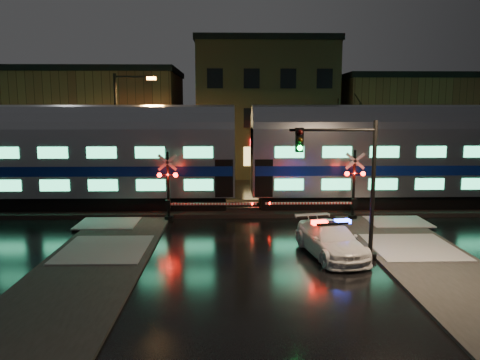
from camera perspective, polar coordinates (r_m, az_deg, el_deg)
name	(u,v)px	position (r m, az deg, el deg)	size (l,w,h in m)	color
ground	(256,232)	(22.83, 1.91, -6.41)	(120.00, 120.00, 0.00)	black
ballast	(251,208)	(27.65, 1.32, -3.48)	(90.00, 4.20, 0.24)	black
sidewalk_left	(82,276)	(17.83, -18.66, -11.04)	(4.00, 20.00, 0.12)	#2D2D2D
sidewalk_right	(444,273)	(18.74, 23.66, -10.35)	(4.00, 20.00, 0.12)	#2D2D2D
building_left	(103,125)	(45.56, -16.37, 6.50)	(14.00, 10.00, 9.00)	brown
building_mid	(264,111)	(44.63, 2.89, 8.41)	(12.00, 11.00, 11.50)	brown
building_right	(401,127)	(46.95, 19.04, 6.13)	(12.00, 10.00, 8.50)	brown
train	(243,153)	(27.14, 0.38, 3.27)	(51.00, 3.12, 5.92)	black
police_car	(331,240)	(19.51, 10.99, -7.15)	(2.67, 4.84, 1.49)	white
crossing_signal_right	(347,192)	(25.48, 12.93, -1.44)	(5.35, 0.64, 3.79)	black
crossing_signal_left	(175,193)	(24.86, -7.92, -1.61)	(5.27, 0.63, 3.73)	black
traffic_light	(351,187)	(18.63, 13.41, -0.86)	(3.56, 0.67, 5.51)	black
streetlight	(121,127)	(31.83, -14.31, 6.22)	(2.74, 0.29, 8.20)	black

